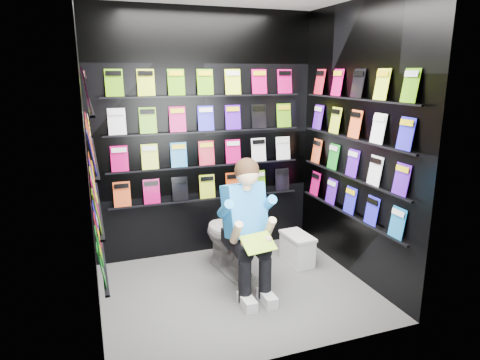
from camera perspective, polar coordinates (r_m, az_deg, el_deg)
name	(u,v)px	position (r m, az deg, el deg)	size (l,w,h in m)	color
floor	(237,290)	(4.08, -0.41, -14.51)	(2.40, 2.40, 0.00)	#575755
wall_back	(205,136)	(4.58, -4.63, 5.87)	(2.40, 0.04, 2.60)	black
wall_front	(289,179)	(2.74, 6.53, 0.13)	(2.40, 0.04, 2.60)	black
wall_left	(87,162)	(3.44, -19.68, 2.29)	(0.04, 2.00, 2.60)	black
wall_right	(357,144)	(4.19, 15.29, 4.63)	(0.04, 2.00, 2.60)	black
comics_back	(206,136)	(4.55, -4.53, 5.89)	(2.10, 0.06, 1.37)	#F75A28
comics_left	(92,161)	(3.44, -19.18, 2.41)	(0.06, 1.70, 1.37)	#F75A28
comics_right	(354,144)	(4.17, 14.95, 4.68)	(0.06, 1.70, 1.37)	#F75A28
toilet	(231,236)	(4.31, -1.27, -7.48)	(0.42, 0.75, 0.73)	silver
longbox	(297,250)	(4.59, 7.63, -9.24)	(0.21, 0.39, 0.29)	silver
longbox_lid	(298,236)	(4.53, 7.70, -7.39)	(0.23, 0.41, 0.03)	silver
reader	(244,211)	(3.84, 0.51, -4.16)	(0.49, 0.72, 1.32)	blue
held_comic	(258,243)	(3.60, 2.47, -8.38)	(0.28, 0.01, 0.20)	green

